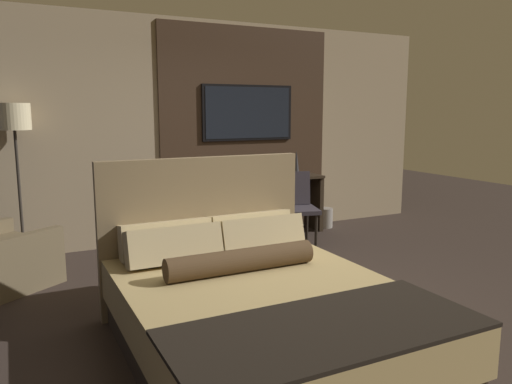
% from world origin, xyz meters
% --- Properties ---
extents(ground_plane, '(16.00, 16.00, 0.00)m').
position_xyz_m(ground_plane, '(0.00, 0.00, 0.00)').
color(ground_plane, '#332823').
extents(wall_back_tv_panel, '(7.20, 0.09, 2.80)m').
position_xyz_m(wall_back_tv_panel, '(0.11, 2.59, 1.40)').
color(wall_back_tv_panel, tan).
rests_on(wall_back_tv_panel, ground_plane).
extents(bed, '(1.75, 2.27, 1.28)m').
position_xyz_m(bed, '(-0.66, -0.63, 0.33)').
color(bed, '#33281E').
rests_on(bed, ground_plane).
extents(desk, '(1.91, 0.45, 0.79)m').
position_xyz_m(desk, '(0.80, 2.34, 0.53)').
color(desk, '#2D2319').
rests_on(desk, ground_plane).
extents(tv, '(1.30, 0.04, 0.73)m').
position_xyz_m(tv, '(0.80, 2.52, 1.63)').
color(tv, black).
extents(desk_chair, '(0.65, 0.65, 0.91)m').
position_xyz_m(desk_chair, '(1.03, 1.71, 0.54)').
color(desk_chair, '#38333D').
rests_on(desk_chair, ground_plane).
extents(floor_lamp, '(0.34, 0.34, 1.74)m').
position_xyz_m(floor_lamp, '(-2.02, 2.34, 1.46)').
color(floor_lamp, '#282623').
rests_on(floor_lamp, ground_plane).
extents(vase_tall, '(0.09, 0.09, 0.34)m').
position_xyz_m(vase_tall, '(1.45, 2.35, 0.96)').
color(vase_tall, '#333338').
rests_on(vase_tall, desk).
extents(waste_bin, '(0.22, 0.22, 0.28)m').
position_xyz_m(waste_bin, '(1.92, 2.30, 0.14)').
color(waste_bin, gray).
rests_on(waste_bin, ground_plane).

